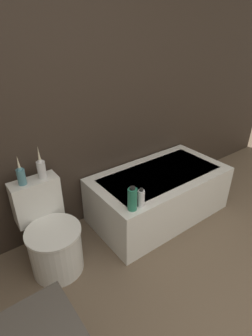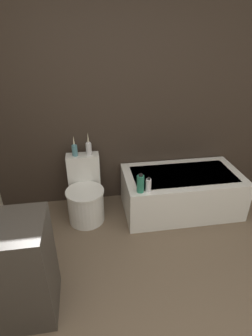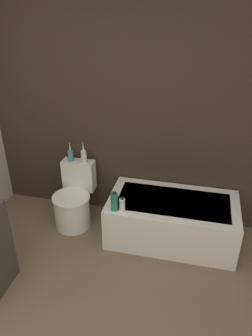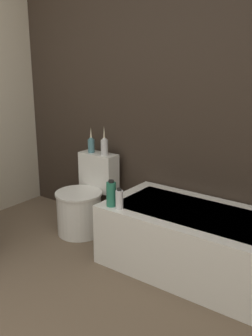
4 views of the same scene
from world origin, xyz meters
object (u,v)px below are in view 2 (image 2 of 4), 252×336
at_px(bathtub, 181,191).
at_px(vase_silver, 89,147).
at_px(toilet, 85,196).
at_px(shampoo_bottle_tall, 140,184).
at_px(shampoo_bottle_short, 148,185).
at_px(vase_gold, 75,149).

relative_size(bathtub, vase_silver, 5.14).
relative_size(toilet, shampoo_bottle_tall, 3.40).
relative_size(bathtub, shampoo_bottle_short, 8.38).
bearing_deg(vase_silver, shampoo_bottle_tall, -46.31).
height_order(toilet, vase_silver, vase_silver).
bearing_deg(toilet, bathtub, -1.30).
bearing_deg(bathtub, shampoo_bottle_short, -149.03).
xyz_separation_m(bathtub, vase_gold, (-1.25, 0.24, 0.55)).
relative_size(toilet, vase_gold, 2.96).
bearing_deg(vase_gold, shampoo_bottle_short, -35.29).
bearing_deg(bathtub, shampoo_bottle_tall, -153.37).
bearing_deg(toilet, vase_silver, 69.34).
xyz_separation_m(vase_silver, shampoo_bottle_short, (0.59, -0.54, -0.24)).
xyz_separation_m(vase_gold, vase_silver, (0.16, 0.00, 0.01)).
distance_m(vase_silver, shampoo_bottle_short, 0.84).
bearing_deg(shampoo_bottle_tall, shampoo_bottle_short, -4.42).
relative_size(vase_silver, shampoo_bottle_short, 1.63).
bearing_deg(vase_gold, toilet, -68.92).
relative_size(shampoo_bottle_tall, shampoo_bottle_short, 1.27).
relative_size(bathtub, toilet, 1.94).
bearing_deg(bathtub, vase_silver, 167.53).
distance_m(vase_gold, shampoo_bottle_short, 0.95).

